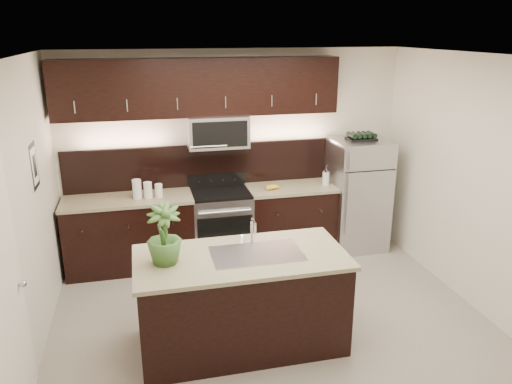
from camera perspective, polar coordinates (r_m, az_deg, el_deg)
ground at (r=5.38m, az=1.91°, el=-14.82°), size 4.50×4.50×0.00m
room_walls at (r=4.62m, az=0.92°, el=2.66°), size 4.52×4.02×2.71m
counter_run at (r=6.57m, az=-5.78°, el=-3.94°), size 3.51×0.65×0.94m
upper_fixtures at (r=6.29m, az=-6.21°, el=10.83°), size 3.49×0.40×1.66m
island at (r=4.86m, az=-1.67°, el=-12.25°), size 1.96×0.96×0.94m
sink_faucet at (r=4.67m, az=0.07°, el=-6.85°), size 0.84×0.50×0.28m
refrigerator at (r=6.97m, az=11.53°, el=-0.31°), size 0.74×0.67×1.53m
wine_rack at (r=6.76m, az=11.96°, el=6.20°), size 0.38×0.23×0.09m
plant at (r=4.46m, az=-10.47°, el=-4.81°), size 0.33×0.33×0.55m
canisters at (r=6.28m, az=-12.54°, el=0.25°), size 0.36×0.11×0.24m
french_press at (r=6.72m, az=7.99°, el=1.65°), size 0.09×0.09×0.27m
bananas at (r=6.47m, az=1.35°, el=0.52°), size 0.22×0.19×0.06m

